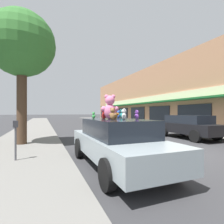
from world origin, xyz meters
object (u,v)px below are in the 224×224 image
plush_art_car (117,141)px  teddy_bear_giant (110,107)px  teddy_bear_black (103,113)px  teddy_bear_green (94,115)px  teddy_bear_white (124,114)px  parked_car_far_center (188,126)px  teddy_bear_brown (113,114)px  teddy_bear_orange (115,113)px  street_tree (22,45)px  teddy_bear_red (104,114)px  teddy_bear_blue (118,114)px  parking_meter (16,135)px  teddy_bear_purple (137,115)px  teddy_bear_teal (122,114)px

plush_art_car → teddy_bear_giant: 1.08m
teddy_bear_black → teddy_bear_green: bearing=-29.1°
teddy_bear_white → parked_car_far_center: 7.53m
teddy_bear_giant → parked_car_far_center: (6.61, 3.36, -1.01)m
teddy_bear_brown → teddy_bear_orange: teddy_bear_orange is taller
street_tree → teddy_bear_brown: bearing=-59.7°
teddy_bear_black → teddy_bear_red: bearing=10.5°
teddy_bear_brown → teddy_bear_green: bearing=-24.7°
teddy_bear_blue → parked_car_far_center: size_ratio=0.07×
teddy_bear_brown → parked_car_far_center: (6.73, 3.88, -0.80)m
teddy_bear_brown → parking_meter: 3.23m
teddy_bear_red → teddy_bear_purple: (0.90, -0.60, -0.03)m
teddy_bear_orange → teddy_bear_giant: bearing=83.2°
plush_art_car → teddy_bear_blue: 1.45m
teddy_bear_red → teddy_bear_black: teddy_bear_black is taller
teddy_bear_purple → street_tree: street_tree is taller
teddy_bear_giant → parking_meter: bearing=-4.4°
street_tree → parking_meter: 5.11m
parking_meter → teddy_bear_giant: bearing=-22.1°
teddy_bear_white → parking_meter: bearing=-94.7°
plush_art_car → teddy_bear_green: 1.25m
teddy_bear_giant → parked_car_far_center: bearing=-135.4°
teddy_bear_blue → teddy_bear_purple: 1.17m
teddy_bear_brown → teddy_bear_teal: teddy_bear_brown is taller
plush_art_car → teddy_bear_teal: teddy_bear_teal is taller
teddy_bear_red → street_tree: bearing=-121.6°
teddy_bear_white → teddy_bear_black: size_ratio=0.85×
teddy_bear_red → street_tree: 5.97m
teddy_bear_red → teddy_bear_teal: 1.02m
plush_art_car → street_tree: bearing=123.1°
teddy_bear_blue → street_tree: street_tree is taller
teddy_bear_orange → teddy_bear_purple: teddy_bear_orange is taller
teddy_bear_white → teddy_bear_purple: 0.58m
teddy_bear_black → teddy_bear_purple: 1.41m
teddy_bear_black → teddy_bear_orange: bearing=45.9°
teddy_bear_white → teddy_bear_red: bearing=-131.9°
teddy_bear_teal → parking_meter: bearing=-2.6°
street_tree → plush_art_car: bearing=-56.3°
teddy_bear_giant → teddy_bear_orange: teddy_bear_giant is taller
parking_meter → teddy_bear_orange: bearing=-16.3°
teddy_bear_black → teddy_bear_teal: teddy_bear_black is taller
teddy_bear_blue → parking_meter: (-3.44, 0.33, -0.65)m
teddy_bear_green → teddy_bear_teal: 1.16m
teddy_bear_blue → teddy_bear_green: bearing=50.5°
teddy_bear_black → parked_car_far_center: 7.04m
teddy_bear_green → teddy_bear_teal: bearing=-108.9°
teddy_bear_purple → parked_car_far_center: bearing=179.3°
street_tree → teddy_bear_red: bearing=-55.3°
teddy_bear_giant → parked_car_far_center: size_ratio=0.18×
parking_meter → teddy_bear_purple: bearing=-22.7°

